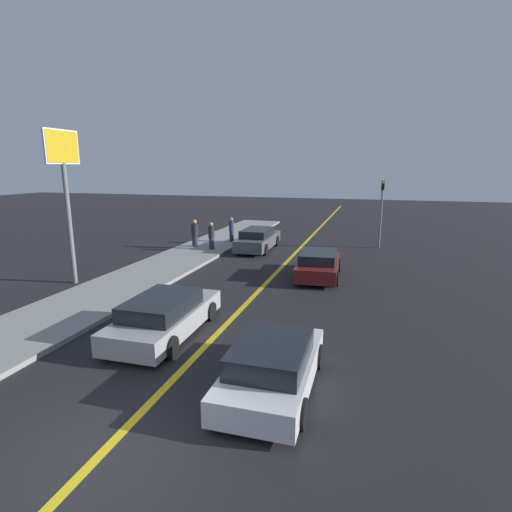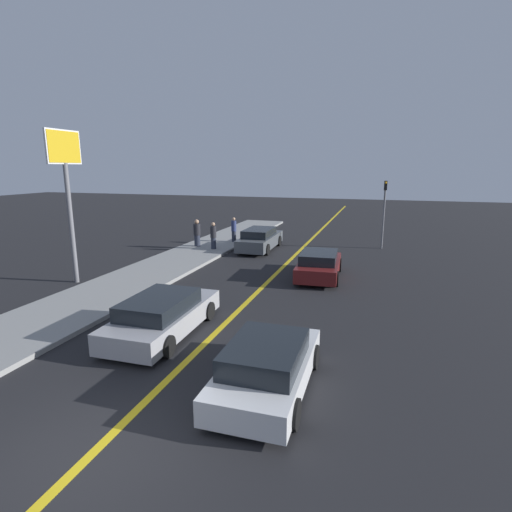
{
  "view_description": "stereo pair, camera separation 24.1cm",
  "coord_description": "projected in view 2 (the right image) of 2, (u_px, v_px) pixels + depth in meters",
  "views": [
    {
      "loc": [
        4.35,
        -4.9,
        4.92
      ],
      "look_at": [
        -0.2,
        10.3,
        1.38
      ],
      "focal_mm": 28.0,
      "sensor_mm": 36.0,
      "label": 1
    },
    {
      "loc": [
        4.58,
        -4.83,
        4.92
      ],
      "look_at": [
        -0.2,
        10.3,
        1.38
      ],
      "focal_mm": 28.0,
      "sensor_mm": 36.0,
      "label": 2
    }
  ],
  "objects": [
    {
      "name": "pedestrian_near_curb",
      "position": [
        213.0,
        236.0,
        23.65
      ],
      "size": [
        0.35,
        0.35,
        1.59
      ],
      "color": "#282D3D",
      "rests_on": "sidewalk_left"
    },
    {
      "name": "road_center_line",
      "position": [
        298.0,
        252.0,
        23.66
      ],
      "size": [
        0.2,
        60.0,
        0.01
      ],
      "color": "gold",
      "rests_on": "ground_plane"
    },
    {
      "name": "ground_plane",
      "position": [
        88.0,
        458.0,
        6.91
      ],
      "size": [
        120.0,
        120.0,
        0.0
      ],
      "primitive_type": "plane",
      "color": "black"
    },
    {
      "name": "pedestrian_mid_group",
      "position": [
        197.0,
        233.0,
        24.49
      ],
      "size": [
        0.42,
        0.42,
        1.65
      ],
      "color": "#282D3D",
      "rests_on": "sidewalk_left"
    },
    {
      "name": "roadside_sign",
      "position": [
        66.0,
        171.0,
        16.44
      ],
      "size": [
        0.2,
        1.86,
        6.41
      ],
      "color": "slate",
      "rests_on": "ground_plane"
    },
    {
      "name": "car_parked_left_lot",
      "position": [
        260.0,
        239.0,
        24.2
      ],
      "size": [
        1.9,
        4.7,
        1.31
      ],
      "rotation": [
        0.0,
        0.0,
        0.01
      ],
      "color": "#4C5156",
      "rests_on": "ground_plane"
    },
    {
      "name": "sidewalk_left",
      "position": [
        190.0,
        255.0,
        22.47
      ],
      "size": [
        3.38,
        29.96,
        0.15
      ],
      "color": "gray",
      "rests_on": "ground_plane"
    },
    {
      "name": "car_ahead_center",
      "position": [
        163.0,
        315.0,
        11.93
      ],
      "size": [
        1.99,
        4.49,
        1.22
      ],
      "rotation": [
        0.0,
        0.0,
        0.02
      ],
      "color": "#9E9EA3",
      "rests_on": "ground_plane"
    },
    {
      "name": "traffic_light",
      "position": [
        384.0,
        208.0,
        24.13
      ],
      "size": [
        0.18,
        0.4,
        4.13
      ],
      "color": "slate",
      "rests_on": "ground_plane"
    },
    {
      "name": "pedestrian_far_standing",
      "position": [
        234.0,
        230.0,
        25.98
      ],
      "size": [
        0.33,
        0.33,
        1.59
      ],
      "color": "#282D3D",
      "rests_on": "sidewalk_left"
    },
    {
      "name": "car_far_distant",
      "position": [
        319.0,
        265.0,
        18.05
      ],
      "size": [
        2.07,
        4.11,
        1.22
      ],
      "rotation": [
        0.0,
        0.0,
        0.06
      ],
      "color": "maroon",
      "rests_on": "ground_plane"
    },
    {
      "name": "car_near_right_lane",
      "position": [
        267.0,
        366.0,
        8.9
      ],
      "size": [
        1.93,
        3.99,
        1.21
      ],
      "rotation": [
        0.0,
        0.0,
        0.01
      ],
      "color": "silver",
      "rests_on": "ground_plane"
    }
  ]
}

